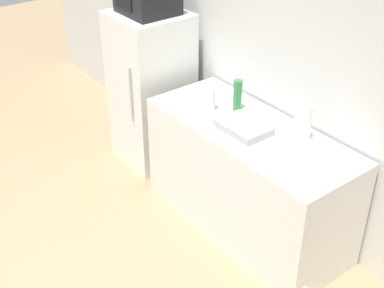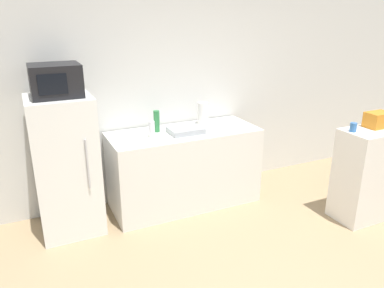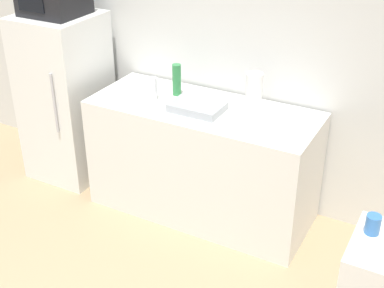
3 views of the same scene
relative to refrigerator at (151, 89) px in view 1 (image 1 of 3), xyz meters
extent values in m
cube|color=silver|center=(1.35, 0.41, 0.57)|extent=(8.00, 0.06, 2.60)
cube|color=white|center=(0.00, 0.00, 0.00)|extent=(0.63, 0.63, 1.47)
cylinder|color=#B7B7BC|center=(0.17, -0.33, 0.11)|extent=(0.02, 0.02, 0.51)
cube|color=silver|center=(1.35, 0.00, -0.27)|extent=(1.76, 0.71, 0.93)
cube|color=#9EA3A8|center=(1.34, -0.07, 0.23)|extent=(0.38, 0.27, 0.06)
cylinder|color=#2D7F42|center=(1.05, 0.12, 0.32)|extent=(0.07, 0.07, 0.25)
cylinder|color=silver|center=(0.94, -0.05, 0.29)|extent=(0.07, 0.07, 0.18)
cylinder|color=white|center=(1.68, 0.18, 0.33)|extent=(0.13, 0.13, 0.27)
camera|label=1|loc=(3.82, -2.46, 2.21)|focal=50.00mm
camera|label=2|loc=(-0.32, -3.81, 1.51)|focal=35.00mm
camera|label=3|loc=(3.01, -3.26, 1.87)|focal=50.00mm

